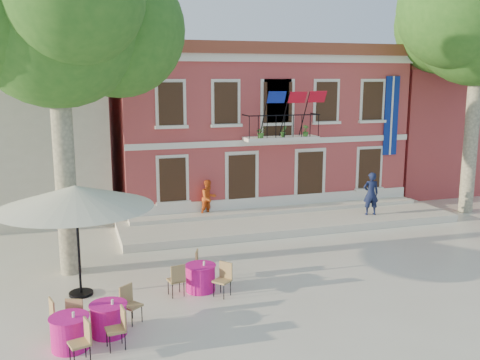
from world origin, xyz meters
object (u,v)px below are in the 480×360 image
object	(u,v)px
patio_umbrella	(75,197)
cafe_table_0	(109,317)
cafe_table_2	(70,331)
pedestrian_orange	(209,198)
pedestrian_navy	(371,194)
cafe_table_1	(200,276)
plane_tree_west	(55,18)

from	to	relation	value
patio_umbrella	cafe_table_0	size ratio (longest dim) A/B	2.28
cafe_table_2	pedestrian_orange	bearing A→B (deg)	59.08
patio_umbrella	pedestrian_navy	distance (m)	12.83
patio_umbrella	pedestrian_navy	world-z (taller)	patio_umbrella
pedestrian_orange	cafe_table_0	bearing A→B (deg)	-139.70
pedestrian_orange	cafe_table_1	distance (m)	7.28
pedestrian_navy	pedestrian_orange	size ratio (longest dim) A/B	1.17
plane_tree_west	pedestrian_navy	xyz separation A→B (m)	(12.18, 2.51, -6.49)
cafe_table_0	patio_umbrella	bearing A→B (deg)	102.49
patio_umbrella	cafe_table_2	bearing A→B (deg)	-95.38
cafe_table_0	cafe_table_2	bearing A→B (deg)	-153.72
plane_tree_west	pedestrian_orange	world-z (taller)	plane_tree_west
pedestrian_navy	pedestrian_orange	xyz separation A→B (m)	(-6.62, 1.80, -0.13)
plane_tree_west	cafe_table_0	size ratio (longest dim) A/B	5.63
pedestrian_navy	pedestrian_orange	bearing A→B (deg)	-3.71
plane_tree_west	cafe_table_2	size ratio (longest dim) A/B	5.32
pedestrian_navy	cafe_table_1	size ratio (longest dim) A/B	0.99
patio_umbrella	cafe_table_2	size ratio (longest dim) A/B	2.16
plane_tree_west	cafe_table_1	bearing A→B (deg)	-36.83
cafe_table_0	cafe_table_2	distance (m)	0.99
pedestrian_navy	cafe_table_2	size ratio (longest dim) A/B	0.93
pedestrian_orange	cafe_table_1	world-z (taller)	pedestrian_orange
plane_tree_west	cafe_table_1	distance (m)	8.53
cafe_table_0	cafe_table_2	world-z (taller)	same
cafe_table_0	cafe_table_1	world-z (taller)	same
plane_tree_west	pedestrian_orange	distance (m)	9.67
cafe_table_1	cafe_table_0	bearing A→B (deg)	-144.25
plane_tree_west	pedestrian_orange	xyz separation A→B (m)	(5.57, 4.31, -6.63)
pedestrian_orange	cafe_table_0	distance (m)	10.10
cafe_table_2	cafe_table_1	bearing A→B (deg)	33.59
cafe_table_1	patio_umbrella	bearing A→B (deg)	167.55
plane_tree_west	cafe_table_0	bearing A→B (deg)	-79.53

